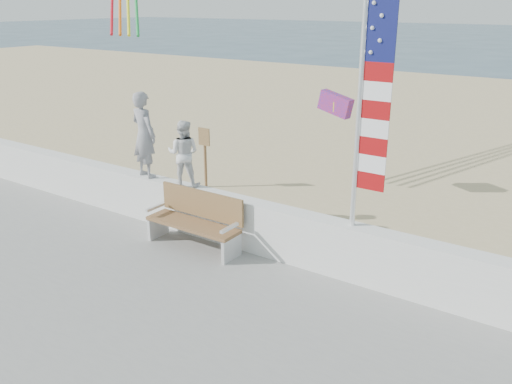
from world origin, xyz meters
TOP-DOWN VIEW (x-y plane):
  - ground at (0.00, 0.00)m, footprint 220.00×220.00m
  - sand at (0.00, 9.00)m, footprint 90.00×40.00m
  - seawall at (0.00, 2.00)m, footprint 30.00×0.35m
  - adult at (-2.54, 2.00)m, footprint 0.67×0.50m
  - child at (-1.55, 2.00)m, footprint 0.74×0.68m
  - bench at (-0.91, 1.55)m, footprint 1.80×0.57m
  - flag at (1.98, 2.00)m, footprint 0.50×0.08m
  - parafoil_kite at (-0.34, 5.81)m, footprint 0.88×0.35m
  - sign at (-3.03, 4.39)m, footprint 0.32×0.07m

SIDE VIEW (x-z plane):
  - ground at x=0.00m, z-range 0.00..0.00m
  - sand at x=0.00m, z-range 0.00..0.08m
  - seawall at x=0.00m, z-range 0.18..1.08m
  - bench at x=-0.91m, z-range 0.19..1.19m
  - sign at x=-3.03m, z-range 0.21..1.67m
  - child at x=-1.55m, z-range 1.08..2.31m
  - adult at x=-2.54m, z-range 1.08..2.75m
  - parafoil_kite at x=-0.34m, z-range 1.86..2.45m
  - flag at x=1.98m, z-range 1.24..4.74m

